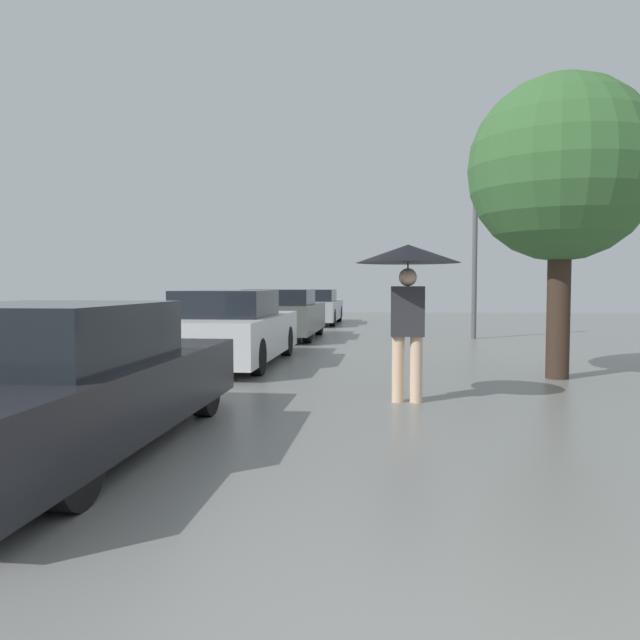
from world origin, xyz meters
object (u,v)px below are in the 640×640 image
object	(u,v)px
parked_car_second	(230,330)
parked_car_third	(281,315)
street_lamp	(475,248)
parked_car_nearest	(59,382)
pedestrian	(408,271)
parked_car_farthest	(314,307)
tree	(561,170)

from	to	relation	value
parked_car_second	parked_car_third	bearing A→B (deg)	90.10
parked_car_third	street_lamp	bearing A→B (deg)	5.21
parked_car_nearest	parked_car_second	bearing A→B (deg)	90.12
street_lamp	parked_car_nearest	bearing A→B (deg)	-113.33
parked_car_nearest	parked_car_third	bearing A→B (deg)	90.11
pedestrian	parked_car_third	size ratio (longest dim) A/B	0.46
parked_car_nearest	street_lamp	distance (m)	12.40
parked_car_farthest	tree	world-z (taller)	tree
parked_car_second	parked_car_farthest	world-z (taller)	parked_car_second
parked_car_nearest	tree	xyz separation A→B (m)	(5.15, 4.52, 2.44)
tree	parked_car_second	bearing A→B (deg)	167.74
pedestrian	parked_car_second	world-z (taller)	pedestrian
pedestrian	parked_car_farthest	world-z (taller)	pedestrian
parked_car_nearest	parked_car_second	world-z (taller)	parked_car_second
tree	parked_car_third	bearing A→B (deg)	129.34
pedestrian	parked_car_farthest	size ratio (longest dim) A/B	0.41
parked_car_nearest	parked_car_second	distance (m)	5.64
parked_car_second	parked_car_farthest	xyz separation A→B (m)	(0.11, 11.32, -0.02)
parked_car_nearest	parked_car_farthest	size ratio (longest dim) A/B	1.00
pedestrian	parked_car_farthest	distance (m)	14.85
parked_car_farthest	parked_car_third	bearing A→B (deg)	-91.15
parked_car_nearest	tree	size ratio (longest dim) A/B	1.02
parked_car_second	tree	size ratio (longest dim) A/B	0.99
parked_car_third	parked_car_farthest	world-z (taller)	parked_car_third
tree	street_lamp	world-z (taller)	tree
tree	parked_car_nearest	bearing A→B (deg)	-138.78
parked_car_third	parked_car_nearest	bearing A→B (deg)	-89.89
parked_car_second	pedestrian	bearing A→B (deg)	-47.73
parked_car_third	street_lamp	world-z (taller)	street_lamp
parked_car_third	tree	distance (m)	8.51
parked_car_second	street_lamp	distance (m)	7.64
parked_car_nearest	street_lamp	world-z (taller)	street_lamp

